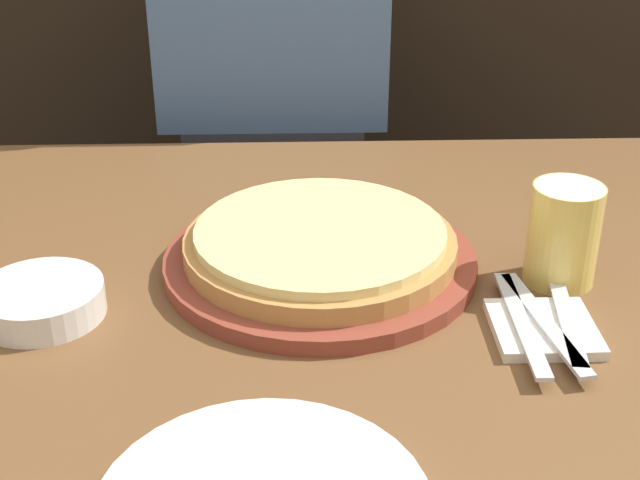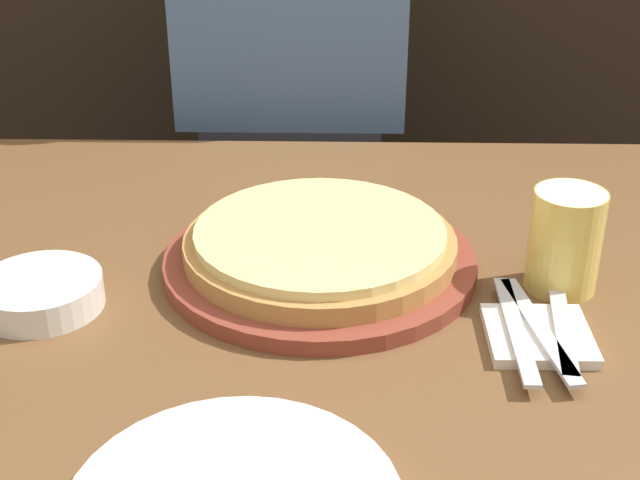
{
  "view_description": "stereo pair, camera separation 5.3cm",
  "coord_description": "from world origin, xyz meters",
  "px_view_note": "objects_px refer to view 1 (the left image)",
  "views": [
    {
      "loc": [
        -0.02,
        -0.88,
        1.29
      ],
      "look_at": [
        0.01,
        0.07,
        0.8
      ],
      "focal_mm": 50.0,
      "sensor_mm": 36.0,
      "label": 1
    },
    {
      "loc": [
        0.03,
        -0.88,
        1.29
      ],
      "look_at": [
        0.01,
        0.07,
        0.8
      ],
      "focal_mm": 50.0,
      "sensor_mm": 36.0,
      "label": 2
    }
  ],
  "objects_px": {
    "beer_glass": "(564,230)",
    "pizza_on_board": "(320,251)",
    "dinner_knife": "(544,322)",
    "diner_person": "(275,158)",
    "fork": "(521,322)",
    "spoon": "(567,322)",
    "side_bowl": "(41,301)"
  },
  "relations": [
    {
      "from": "beer_glass",
      "to": "pizza_on_board",
      "type": "bearing_deg",
      "value": 172.75
    },
    {
      "from": "dinner_knife",
      "to": "diner_person",
      "type": "relative_size",
      "value": 0.15
    },
    {
      "from": "dinner_knife",
      "to": "diner_person",
      "type": "height_order",
      "value": "diner_person"
    },
    {
      "from": "fork",
      "to": "dinner_knife",
      "type": "xyz_separation_m",
      "value": [
        0.02,
        0.0,
        0.0
      ]
    },
    {
      "from": "beer_glass",
      "to": "spoon",
      "type": "height_order",
      "value": "beer_glass"
    },
    {
      "from": "diner_person",
      "to": "fork",
      "type": "bearing_deg",
      "value": -70.33
    },
    {
      "from": "beer_glass",
      "to": "side_bowl",
      "type": "height_order",
      "value": "beer_glass"
    },
    {
      "from": "pizza_on_board",
      "to": "diner_person",
      "type": "height_order",
      "value": "diner_person"
    },
    {
      "from": "dinner_knife",
      "to": "spoon",
      "type": "height_order",
      "value": "same"
    },
    {
      "from": "pizza_on_board",
      "to": "fork",
      "type": "height_order",
      "value": "pizza_on_board"
    },
    {
      "from": "side_bowl",
      "to": "dinner_knife",
      "type": "height_order",
      "value": "side_bowl"
    },
    {
      "from": "side_bowl",
      "to": "fork",
      "type": "xyz_separation_m",
      "value": [
        0.52,
        -0.06,
        -0.0
      ]
    },
    {
      "from": "side_bowl",
      "to": "diner_person",
      "type": "bearing_deg",
      "value": 71.14
    },
    {
      "from": "side_bowl",
      "to": "dinner_knife",
      "type": "distance_m",
      "value": 0.55
    },
    {
      "from": "spoon",
      "to": "diner_person",
      "type": "relative_size",
      "value": 0.13
    },
    {
      "from": "beer_glass",
      "to": "side_bowl",
      "type": "distance_m",
      "value": 0.6
    },
    {
      "from": "beer_glass",
      "to": "dinner_knife",
      "type": "height_order",
      "value": "beer_glass"
    },
    {
      "from": "beer_glass",
      "to": "diner_person",
      "type": "height_order",
      "value": "diner_person"
    },
    {
      "from": "dinner_knife",
      "to": "pizza_on_board",
      "type": "bearing_deg",
      "value": 147.51
    },
    {
      "from": "diner_person",
      "to": "pizza_on_board",
      "type": "bearing_deg",
      "value": -83.96
    },
    {
      "from": "dinner_knife",
      "to": "spoon",
      "type": "bearing_deg",
      "value": 0.0
    },
    {
      "from": "pizza_on_board",
      "to": "spoon",
      "type": "xyz_separation_m",
      "value": [
        0.26,
        -0.15,
        -0.01
      ]
    },
    {
      "from": "pizza_on_board",
      "to": "side_bowl",
      "type": "xyz_separation_m",
      "value": [
        -0.31,
        -0.09,
        -0.01
      ]
    },
    {
      "from": "spoon",
      "to": "fork",
      "type": "bearing_deg",
      "value": 180.0
    },
    {
      "from": "pizza_on_board",
      "to": "fork",
      "type": "relative_size",
      "value": 1.83
    },
    {
      "from": "spoon",
      "to": "diner_person",
      "type": "bearing_deg",
      "value": 112.86
    },
    {
      "from": "pizza_on_board",
      "to": "side_bowl",
      "type": "bearing_deg",
      "value": -163.18
    },
    {
      "from": "beer_glass",
      "to": "diner_person",
      "type": "relative_size",
      "value": 0.09
    },
    {
      "from": "beer_glass",
      "to": "fork",
      "type": "distance_m",
      "value": 0.14
    },
    {
      "from": "side_bowl",
      "to": "spoon",
      "type": "height_order",
      "value": "side_bowl"
    },
    {
      "from": "side_bowl",
      "to": "spoon",
      "type": "xyz_separation_m",
      "value": [
        0.57,
        -0.06,
        -0.0
      ]
    },
    {
      "from": "diner_person",
      "to": "dinner_knife",
      "type": "bearing_deg",
      "value": -68.72
    }
  ]
}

